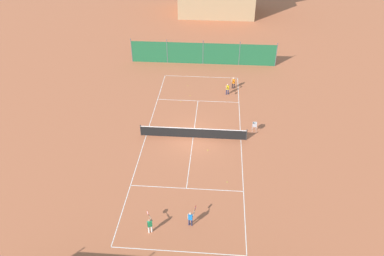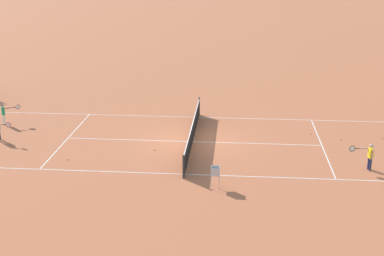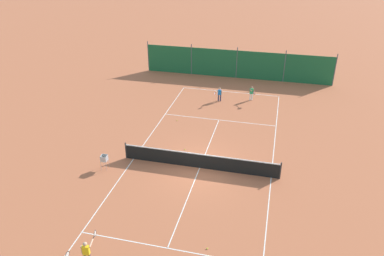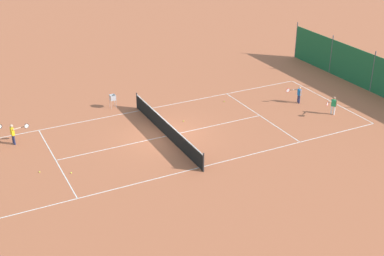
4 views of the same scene
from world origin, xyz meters
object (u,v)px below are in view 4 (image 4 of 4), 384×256
player_far_baseline (333,104)px  tennis_ball_alley_right (39,172)px  tennis_ball_by_net_left (184,121)px  ball_hopper (113,98)px  player_near_baseline (13,133)px  tennis_net (166,128)px  player_near_service (298,93)px  tennis_ball_service_box (224,101)px  tennis_ball_mid_court (71,173)px

player_far_baseline → tennis_ball_alley_right: size_ratio=17.99×
tennis_ball_by_net_left → ball_hopper: 5.07m
tennis_ball_alley_right → ball_hopper: 8.69m
player_near_baseline → tennis_net: bearing=-110.2°
player_near_service → tennis_ball_service_box: 4.87m
player_near_service → tennis_ball_service_box: (2.34, 4.22, -0.64)m
tennis_net → player_near_baseline: (2.93, 7.96, 0.20)m
tennis_ball_alley_right → tennis_ball_service_box: size_ratio=1.00×
tennis_ball_mid_court → player_near_baseline: bearing=22.6°
player_near_service → tennis_ball_alley_right: (-1.47, 17.20, -0.64)m
player_far_baseline → tennis_ball_by_net_left: player_far_baseline is taller
tennis_net → player_near_baseline: bearing=69.8°
player_far_baseline → tennis_ball_alley_right: 18.02m
tennis_ball_alley_right → tennis_ball_service_box: 13.52m
player_near_baseline → ball_hopper: 7.01m
player_far_baseline → ball_hopper: player_far_baseline is taller
player_far_baseline → tennis_ball_alley_right: player_far_baseline is taller
tennis_net → player_far_baseline: player_far_baseline is taller
ball_hopper → tennis_ball_service_box: bearing=-108.9°
tennis_ball_service_box → ball_hopper: 7.31m
tennis_ball_service_box → tennis_net: bearing=117.9°
tennis_ball_alley_right → player_near_baseline: bearing=7.7°
player_near_service → ball_hopper: 12.07m
tennis_ball_service_box → tennis_ball_by_net_left: same height
player_far_baseline → ball_hopper: 13.91m
player_near_baseline → player_far_baseline: 19.12m
player_near_service → tennis_ball_mid_court: bearing=98.2°
tennis_ball_mid_court → ball_hopper: bearing=-33.8°
player_near_service → player_far_baseline: bearing=-162.7°
ball_hopper → tennis_ball_mid_court: bearing=146.2°
tennis_net → player_far_baseline: bearing=-100.3°
tennis_ball_by_net_left → ball_hopper: size_ratio=0.07×
tennis_net → tennis_ball_alley_right: 7.51m
tennis_ball_by_net_left → ball_hopper: ball_hopper is taller
ball_hopper → player_near_service: bearing=-112.9°
tennis_net → tennis_ball_alley_right: size_ratio=139.09×
player_near_service → player_far_baseline: 2.63m
player_far_baseline → tennis_ball_service_box: 7.00m
player_near_service → player_near_baseline: bearing=82.5°
player_far_baseline → tennis_ball_mid_court: player_far_baseline is taller
player_near_baseline → tennis_ball_mid_court: size_ratio=18.24×
player_near_baseline → tennis_ball_service_box: player_near_baseline is taller
player_near_service → ball_hopper: size_ratio=1.28×
player_near_service → player_near_baseline: 17.87m
tennis_ball_service_box → tennis_ball_by_net_left: 4.09m
player_near_baseline → tennis_ball_by_net_left: bearing=-99.2°
player_far_baseline → tennis_net: bearing=79.7°
tennis_ball_mid_court → ball_hopper: size_ratio=0.07×
player_far_baseline → tennis_ball_by_net_left: (3.27, 8.77, -0.66)m
player_near_service → ball_hopper: player_near_service is taller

